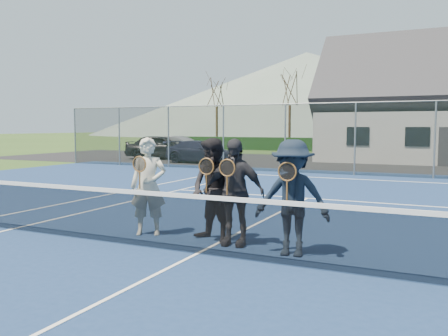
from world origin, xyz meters
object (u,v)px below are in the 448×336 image
(car_a, at_px, (162,147))
(player_d, at_px, (292,198))
(car_c, at_px, (201,152))
(player_c, at_px, (234,192))
(player_a, at_px, (148,186))
(tennis_net, at_px, (197,221))
(car_b, at_px, (180,147))
(player_b, at_px, (214,190))

(car_a, distance_m, player_d, 22.60)
(car_c, xyz_separation_m, player_c, (9.15, -15.88, 0.30))
(car_a, relative_size, player_a, 2.50)
(car_a, bearing_deg, player_c, -154.61)
(car_a, relative_size, car_c, 1.05)
(tennis_net, bearing_deg, player_d, 22.99)
(tennis_net, bearing_deg, player_a, 151.22)
(car_b, relative_size, player_a, 2.40)
(player_b, bearing_deg, player_d, -11.23)
(tennis_net, bearing_deg, car_a, 124.30)
(player_c, bearing_deg, player_a, 179.44)
(car_c, bearing_deg, car_a, 71.46)
(player_b, bearing_deg, car_a, 125.29)
(player_a, height_order, player_c, same)
(car_b, height_order, player_a, player_a)
(player_c, bearing_deg, tennis_net, -109.58)
(player_b, distance_m, player_c, 0.44)
(player_c, bearing_deg, car_c, 119.94)
(tennis_net, height_order, player_c, player_c)
(car_c, xyz_separation_m, player_a, (7.41, -15.87, 0.30))
(car_c, relative_size, tennis_net, 0.37)
(car_a, height_order, player_b, player_b)
(car_c, height_order, player_d, player_d)
(player_a, bearing_deg, car_a, 122.23)
(car_a, height_order, car_b, car_a)
(car_b, bearing_deg, car_c, -136.83)
(car_b, distance_m, tennis_net, 22.48)
(tennis_net, bearing_deg, player_c, 70.42)
(car_b, xyz_separation_m, player_d, (13.09, -18.59, 0.21))
(car_c, distance_m, player_a, 17.52)
(car_a, xyz_separation_m, car_b, (0.82, 0.78, -0.05))
(car_b, xyz_separation_m, player_c, (12.01, -18.39, 0.21))
(player_a, xyz_separation_m, player_b, (1.30, 0.08, -0.00))
(car_a, xyz_separation_m, player_a, (11.09, -17.59, 0.16))
(player_d, bearing_deg, tennis_net, -157.01)
(player_b, bearing_deg, player_a, -176.64)
(player_c, bearing_deg, player_d, -10.80)
(player_d, bearing_deg, player_a, 175.47)
(car_c, xyz_separation_m, tennis_net, (8.87, -16.67, -0.08))
(car_c, relative_size, player_a, 2.38)
(tennis_net, height_order, player_b, player_b)
(car_b, bearing_deg, player_c, -152.49)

